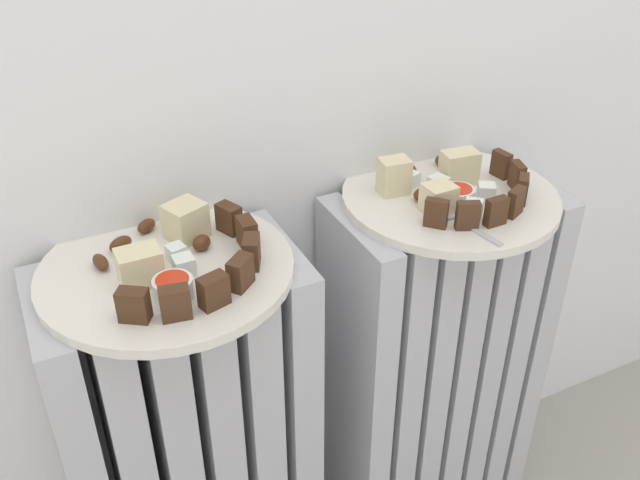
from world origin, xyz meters
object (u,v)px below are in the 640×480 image
Objects in this scene: radiator_left at (194,462)px; fork at (466,224)px; plate_left at (167,270)px; jam_bowl_right at (458,195)px; radiator_right at (429,376)px; jam_bowl_left at (173,287)px; plate_right at (450,197)px.

fork reaches higher than radiator_left.
plate_left is 0.38m from jam_bowl_right.
jam_bowl_left is at bearing -171.31° from radiator_right.
jam_bowl_left reaches higher than plate_left.
plate_right is at bearing 68.19° from fork.
jam_bowl_right is (-0.01, -0.03, 0.02)m from plate_right.
radiator_right is (0.38, 0.00, -0.00)m from radiator_left.
plate_right is at bearing 73.47° from jam_bowl_right.
jam_bowl_right reaches higher than fork.
radiator_right is 0.50m from plate_left.
radiator_right is 2.17× the size of plate_left.
plate_left is 6.78× the size of jam_bowl_right.
radiator_right is 6.21× the size of fork.
jam_bowl_right is at bearing 65.60° from fork.
radiator_right is at bearing 0.00° from plate_left.
radiator_left is at bearing 180.00° from plate_right.
plate_left is 0.38m from plate_right.
fork reaches higher than plate_right.
plate_right is at bearing 0.00° from radiator_left.
radiator_right is 0.34m from fork.
plate_right is at bearing 0.00° from radiator_right.
plate_right is 0.40m from jam_bowl_left.
fork reaches higher than plate_left.
radiator_left is at bearing 176.01° from jam_bowl_right.
plate_left is at bearing 0.00° from radiator_left.
jam_bowl_right reaches higher than radiator_left.
radiator_left is 2.17× the size of plate_left.
plate_right is 6.78× the size of jam_bowl_right.
radiator_right is 2.17× the size of plate_right.
fork is (0.35, -0.08, 0.01)m from plate_left.
plate_right is 0.03m from jam_bowl_right.
jam_bowl_left is (-0.01, -0.06, 0.02)m from plate_left.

